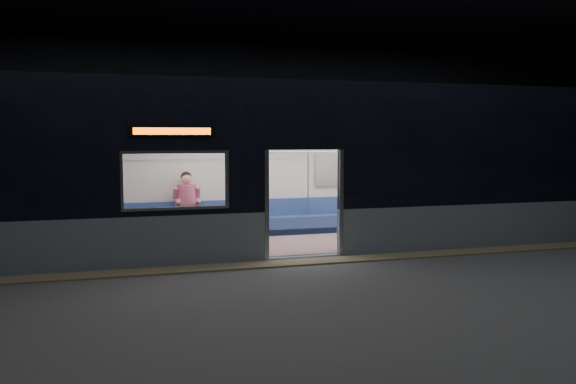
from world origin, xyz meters
name	(u,v)px	position (x,y,z in m)	size (l,w,h in m)	color
station_floor	(323,269)	(0.00, 0.00, -0.01)	(24.00, 14.00, 0.01)	#47494C
station_envelope	(324,55)	(0.00, 0.00, 3.66)	(24.00, 14.00, 5.00)	black
tactile_strip	(312,262)	(0.00, 0.55, 0.01)	(22.80, 0.50, 0.03)	#8C7F59
metro_car	(282,158)	(0.00, 2.54, 1.85)	(18.00, 3.04, 3.35)	gray
passenger	(187,203)	(-1.88, 3.55, 0.85)	(0.49, 0.79, 1.49)	black
handbag	(189,210)	(-1.88, 3.29, 0.71)	(0.32, 0.27, 0.16)	black
transit_map	(338,170)	(1.79, 3.85, 1.49)	(1.05, 0.03, 0.68)	white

